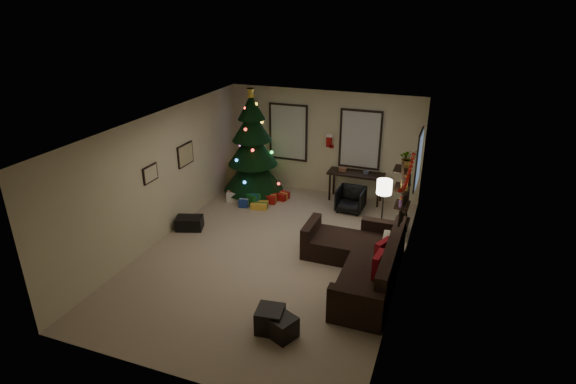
# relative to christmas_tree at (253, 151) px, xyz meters

# --- Properties ---
(floor) EXTENTS (7.00, 7.00, 0.00)m
(floor) POSITION_rel_christmas_tree_xyz_m (1.63, -2.69, -1.19)
(floor) COLOR tan
(floor) RESTS_ON ground
(ceiling) EXTENTS (7.00, 7.00, 0.00)m
(ceiling) POSITION_rel_christmas_tree_xyz_m (1.63, -2.69, 1.51)
(ceiling) COLOR white
(ceiling) RESTS_ON floor
(wall_back) EXTENTS (5.00, 0.00, 5.00)m
(wall_back) POSITION_rel_christmas_tree_xyz_m (1.63, 0.81, 0.16)
(wall_back) COLOR beige
(wall_back) RESTS_ON floor
(wall_front) EXTENTS (5.00, 0.00, 5.00)m
(wall_front) POSITION_rel_christmas_tree_xyz_m (1.63, -6.19, 0.16)
(wall_front) COLOR beige
(wall_front) RESTS_ON floor
(wall_left) EXTENTS (0.00, 7.00, 7.00)m
(wall_left) POSITION_rel_christmas_tree_xyz_m (-0.87, -2.69, 0.16)
(wall_left) COLOR beige
(wall_left) RESTS_ON floor
(wall_right) EXTENTS (0.00, 7.00, 7.00)m
(wall_right) POSITION_rel_christmas_tree_xyz_m (4.13, -2.69, 0.16)
(wall_right) COLOR beige
(wall_right) RESTS_ON floor
(window_back_left) EXTENTS (1.05, 0.06, 1.50)m
(window_back_left) POSITION_rel_christmas_tree_xyz_m (0.68, 0.78, 0.36)
(window_back_left) COLOR #728CB2
(window_back_left) RESTS_ON wall_back
(window_back_right) EXTENTS (1.05, 0.06, 1.50)m
(window_back_right) POSITION_rel_christmas_tree_xyz_m (2.58, 0.78, 0.36)
(window_back_right) COLOR #728CB2
(window_back_right) RESTS_ON wall_back
(window_right_wall) EXTENTS (0.06, 0.90, 1.30)m
(window_right_wall) POSITION_rel_christmas_tree_xyz_m (4.10, -0.14, 0.31)
(window_right_wall) COLOR #728CB2
(window_right_wall) RESTS_ON wall_right
(christmas_tree) EXTENTS (1.55, 1.55, 2.88)m
(christmas_tree) POSITION_rel_christmas_tree_xyz_m (0.00, 0.00, 0.00)
(christmas_tree) COLOR black
(christmas_tree) RESTS_ON floor
(presents) EXTENTS (1.50, 1.01, 0.30)m
(presents) POSITION_rel_christmas_tree_xyz_m (0.22, -0.46, -1.07)
(presents) COLOR maroon
(presents) RESTS_ON floor
(sofa) EXTENTS (1.90, 2.76, 0.87)m
(sofa) POSITION_rel_christmas_tree_xyz_m (3.47, -2.82, -0.91)
(sofa) COLOR black
(sofa) RESTS_ON floor
(pillow_red_a) EXTENTS (0.16, 0.43, 0.42)m
(pillow_red_a) POSITION_rel_christmas_tree_xyz_m (3.84, -3.38, -0.55)
(pillow_red_a) COLOR maroon
(pillow_red_a) RESTS_ON sofa
(pillow_red_b) EXTENTS (0.27, 0.42, 0.41)m
(pillow_red_b) POSITION_rel_christmas_tree_xyz_m (3.84, -2.89, -0.55)
(pillow_red_b) COLOR maroon
(pillow_red_b) RESTS_ON sofa
(pillow_cream) EXTENTS (0.14, 0.40, 0.39)m
(pillow_cream) POSITION_rel_christmas_tree_xyz_m (3.84, -2.62, -0.56)
(pillow_cream) COLOR #BDB499
(pillow_cream) RESTS_ON sofa
(ottoman_near) EXTENTS (0.46, 0.46, 0.39)m
(ottoman_near) POSITION_rel_christmas_tree_xyz_m (2.45, -4.84, -0.99)
(ottoman_near) COLOR black
(ottoman_near) RESTS_ON floor
(ottoman_far) EXTENTS (0.49, 0.49, 0.35)m
(ottoman_far) POSITION_rel_christmas_tree_xyz_m (2.70, -4.92, -1.02)
(ottoman_far) COLOR black
(ottoman_far) RESTS_ON floor
(desk) EXTENTS (1.40, 0.50, 0.75)m
(desk) POSITION_rel_christmas_tree_xyz_m (2.58, 0.53, -0.52)
(desk) COLOR black
(desk) RESTS_ON floor
(desk_chair) EXTENTS (0.60, 0.56, 0.60)m
(desk_chair) POSITION_rel_christmas_tree_xyz_m (2.62, -0.12, -0.89)
(desk_chair) COLOR black
(desk_chair) RESTS_ON floor
(bookshelf) EXTENTS (0.30, 0.53, 1.78)m
(bookshelf) POSITION_rel_christmas_tree_xyz_m (3.93, -1.00, -0.33)
(bookshelf) COLOR black
(bookshelf) RESTS_ON floor
(potted_plant) EXTENTS (0.56, 0.51, 0.52)m
(potted_plant) POSITION_rel_christmas_tree_xyz_m (3.93, -0.92, 0.63)
(potted_plant) COLOR #4C4C4C
(potted_plant) RESTS_ON bookshelf
(floor_lamp) EXTENTS (0.31, 0.31, 1.45)m
(floor_lamp) POSITION_rel_christmas_tree_xyz_m (3.58, -1.53, 0.02)
(floor_lamp) COLOR black
(floor_lamp) RESTS_ON floor
(art_map) EXTENTS (0.04, 0.60, 0.50)m
(art_map) POSITION_rel_christmas_tree_xyz_m (-0.85, -1.76, 0.36)
(art_map) COLOR black
(art_map) RESTS_ON wall_left
(art_abstract) EXTENTS (0.04, 0.45, 0.35)m
(art_abstract) POSITION_rel_christmas_tree_xyz_m (-0.85, -3.06, 0.36)
(art_abstract) COLOR black
(art_abstract) RESTS_ON wall_left
(gallery) EXTENTS (0.03, 1.25, 0.54)m
(gallery) POSITION_rel_christmas_tree_xyz_m (4.11, -2.76, 0.38)
(gallery) COLOR black
(gallery) RESTS_ON wall_right
(garland) EXTENTS (0.08, 1.90, 0.30)m
(garland) POSITION_rel_christmas_tree_xyz_m (4.08, -2.52, 0.77)
(garland) COLOR #A5140C
(garland) RESTS_ON wall_right
(stocking_left) EXTENTS (0.20, 0.05, 0.36)m
(stocking_left) POSITION_rel_christmas_tree_xyz_m (1.49, 0.89, 0.22)
(stocking_left) COLOR #990F0C
(stocking_left) RESTS_ON wall_back
(stocking_right) EXTENTS (0.20, 0.05, 0.36)m
(stocking_right) POSITION_rel_christmas_tree_xyz_m (1.82, 0.69, 0.28)
(stocking_right) COLOR #990F0C
(stocking_right) RESTS_ON wall_back
(storage_bin) EXTENTS (0.67, 0.55, 0.29)m
(storage_bin) POSITION_rel_christmas_tree_xyz_m (-0.54, -2.30, -1.05)
(storage_bin) COLOR black
(storage_bin) RESTS_ON floor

